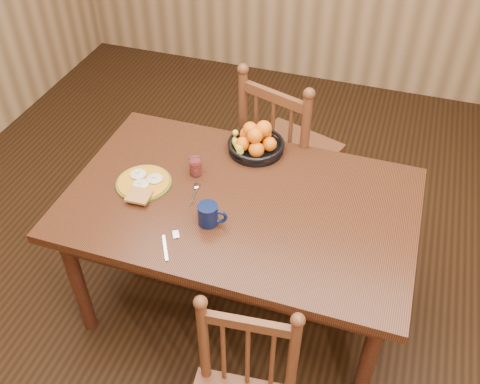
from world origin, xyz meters
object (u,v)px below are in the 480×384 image
(chair_far, at_px, (287,152))
(breakfast_plate, at_px, (144,183))
(fruit_bowl, at_px, (256,142))
(coffee_mug, at_px, (209,214))
(dining_table, at_px, (240,213))

(chair_far, relative_size, breakfast_plate, 3.67)
(breakfast_plate, height_order, fruit_bowl, fruit_bowl)
(breakfast_plate, distance_m, fruit_bowl, 0.60)
(coffee_mug, bearing_deg, dining_table, 65.68)
(chair_far, distance_m, coffee_mug, 0.95)
(chair_far, bearing_deg, dining_table, 104.53)
(dining_table, distance_m, chair_far, 0.73)
(coffee_mug, bearing_deg, breakfast_plate, 160.15)
(breakfast_plate, bearing_deg, coffee_mug, -19.85)
(dining_table, bearing_deg, chair_far, 85.95)
(coffee_mug, distance_m, fruit_bowl, 0.56)
(coffee_mug, xyz_separation_m, fruit_bowl, (0.04, 0.56, 0.00))
(chair_far, xyz_separation_m, coffee_mug, (-0.13, -0.89, 0.29))
(dining_table, bearing_deg, coffee_mug, -114.32)
(dining_table, relative_size, fruit_bowl, 5.52)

